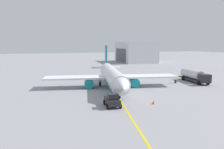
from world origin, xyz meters
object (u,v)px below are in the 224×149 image
object	(u,v)px
fuel_tanker	(194,75)
refueling_worker	(176,80)
pushback_tug	(112,100)
safety_cone_nose	(153,102)
airplane	(112,76)

from	to	relation	value
fuel_tanker	refueling_worker	bearing A→B (deg)	-94.13
pushback_tug	safety_cone_nose	size ratio (longest dim) A/B	6.42
pushback_tug	fuel_tanker	bearing A→B (deg)	115.50
fuel_tanker	safety_cone_nose	bearing A→B (deg)	-55.67
pushback_tug	refueling_worker	bearing A→B (deg)	121.42
airplane	safety_cone_nose	distance (m)	15.97
airplane	fuel_tanker	size ratio (longest dim) A/B	2.78
pushback_tug	safety_cone_nose	xyz separation A→B (m)	(1.03, 6.88, -0.71)
fuel_tanker	pushback_tug	bearing A→B (deg)	-64.50
airplane	safety_cone_nose	size ratio (longest dim) A/B	53.05
fuel_tanker	safety_cone_nose	world-z (taller)	fuel_tanker
fuel_tanker	pushback_tug	world-z (taller)	fuel_tanker
airplane	fuel_tanker	bearing A→B (deg)	86.35
airplane	fuel_tanker	xyz separation A→B (m)	(1.43, 22.39, -0.84)
refueling_worker	safety_cone_nose	distance (m)	21.37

